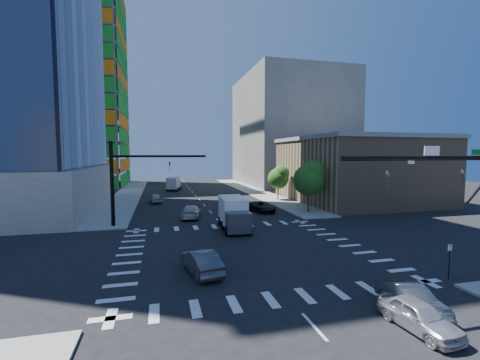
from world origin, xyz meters
name	(u,v)px	position (x,y,z in m)	size (l,w,h in m)	color
ground	(245,250)	(0.00, 0.00, 0.00)	(160.00, 160.00, 0.00)	black
road_markings	(245,250)	(0.00, 0.00, 0.01)	(20.00, 20.00, 0.01)	silver
sidewalk_ne	(253,191)	(12.50, 40.00, 0.07)	(5.00, 60.00, 0.15)	gray
sidewalk_nw	(128,195)	(-12.50, 40.00, 0.07)	(5.00, 60.00, 0.15)	gray
construction_building	(69,84)	(-27.41, 61.93, 24.61)	(25.16, 34.50, 70.60)	slate
commercial_building	(356,169)	(25.00, 22.00, 5.31)	(20.50, 22.50, 10.60)	#977C57
bg_building_ne	(289,131)	(27.00, 55.00, 14.00)	(24.00, 30.00, 28.00)	slate
signal_mast_nw	(127,176)	(-10.00, 11.50, 5.49)	(10.20, 0.40, 9.00)	black
tree_south	(310,178)	(12.63, 13.90, 4.69)	(4.16, 4.16, 6.82)	#382316
tree_north	(279,177)	(12.93, 25.90, 3.99)	(3.54, 3.52, 5.78)	#382316
no_parking_sign	(449,257)	(10.70, -9.00, 1.38)	(0.30, 0.06, 2.20)	black
car_nb_near	(418,316)	(4.32, -13.37, 0.65)	(1.54, 3.83, 1.30)	#B5B6BD
car_nb_right	(411,298)	(5.29, -11.88, 0.66)	(1.40, 4.01, 1.32)	#54565A
car_nb_far	(261,207)	(6.65, 16.34, 0.70)	(2.32, 5.04, 1.40)	black
car_sb_near	(191,212)	(-2.92, 14.45, 0.77)	(2.16, 5.31, 1.54)	#B3B3B3
car_sb_mid	(156,198)	(-7.25, 28.14, 0.74)	(1.75, 4.36, 1.48)	#A1A5A8
car_sb_cross	(201,262)	(-4.09, -4.21, 0.76)	(1.60, 4.59, 1.51)	#4D4D52
box_truck_near	(234,216)	(0.77, 7.05, 1.43)	(2.99, 6.31, 3.24)	black
box_truck_far	(174,185)	(-3.53, 45.78, 1.28)	(3.59, 5.91, 2.89)	black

